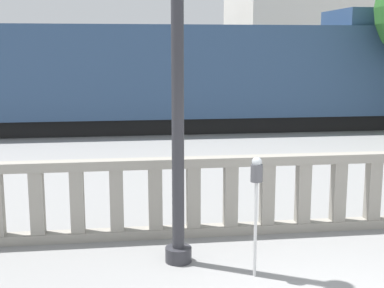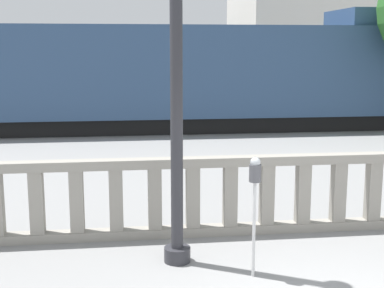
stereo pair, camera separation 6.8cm
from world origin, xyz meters
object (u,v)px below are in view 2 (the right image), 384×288
Objects in this scene: parking_meter at (255,183)px; train_far at (253,63)px; lamppost at (176,40)px; train_near at (21,77)px.

train_far reaches higher than parking_meter.
parking_meter is at bearing -103.61° from train_far.
train_near is (-4.11, 11.83, -1.07)m from lamppost.
train_near is 1.34× the size of train_far.
parking_meter is 28.37m from train_far.
train_near is at bearing 109.16° from lamppost.
lamppost is at bearing 146.81° from parking_meter.
parking_meter is 0.07× the size of train_far.
train_near is at bearing -127.64° from train_far.
train_far reaches higher than train_near.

